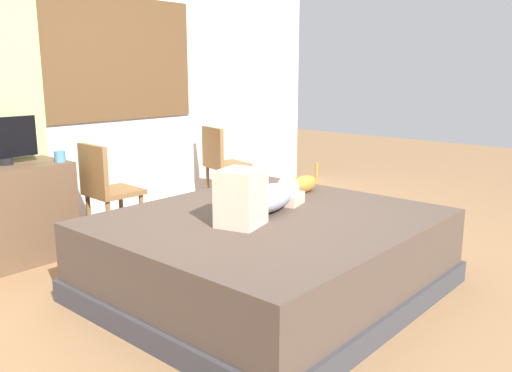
{
  "coord_description": "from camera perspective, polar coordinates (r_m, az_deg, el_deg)",
  "views": [
    {
      "loc": [
        -2.49,
        -2.07,
        1.42
      ],
      "look_at": [
        0.12,
        0.22,
        0.66
      ],
      "focal_mm": 37.25,
      "sensor_mm": 36.0,
      "label": 1
    }
  ],
  "objects": [
    {
      "name": "desk",
      "position": [
        4.38,
        -25.36,
        -2.78
      ],
      "size": [
        0.9,
        0.56,
        0.74
      ],
      "color": "brown",
      "rests_on": "ground"
    },
    {
      "name": "chair_by_desk",
      "position": [
        4.39,
        -15.84,
        -0.16
      ],
      "size": [
        0.4,
        0.4,
        0.86
      ],
      "color": "brown",
      "rests_on": "ground"
    },
    {
      "name": "tv_monitor",
      "position": [
        4.3,
        -25.44,
        4.46
      ],
      "size": [
        0.48,
        0.1,
        0.35
      ],
      "color": "black",
      "rests_on": "desk"
    },
    {
      "name": "curtain_left",
      "position": [
        4.63,
        -24.44,
        8.52
      ],
      "size": [
        0.44,
        0.06,
        2.4
      ],
      "primitive_type": "cube",
      "color": "#ADCC75",
      "rests_on": "ground"
    },
    {
      "name": "back_wall_with_window",
      "position": [
        5.0,
        -19.03,
        12.03
      ],
      "size": [
        6.4,
        0.14,
        2.9
      ],
      "color": "silver",
      "rests_on": "ground"
    },
    {
      "name": "cat",
      "position": [
        4.03,
        5.04,
        0.21
      ],
      "size": [
        0.36,
        0.12,
        0.21
      ],
      "color": "#C67A2D",
      "rests_on": "bed"
    },
    {
      "name": "cup",
      "position": [
        4.3,
        -20.31,
        3.01
      ],
      "size": [
        0.08,
        0.08,
        0.08
      ],
      "primitive_type": "cylinder",
      "color": "teal",
      "rests_on": "desk"
    },
    {
      "name": "bed",
      "position": [
        3.47,
        1.4,
        -7.33
      ],
      "size": [
        2.04,
        1.82,
        0.51
      ],
      "color": "#38383D",
      "rests_on": "ground"
    },
    {
      "name": "person_lying",
      "position": [
        3.41,
        0.59,
        -1.18
      ],
      "size": [
        0.94,
        0.47,
        0.34
      ],
      "color": "#8C939E",
      "rests_on": "bed"
    },
    {
      "name": "chair_spare",
      "position": [
        5.47,
        -3.74,
        2.7
      ],
      "size": [
        0.46,
        0.46,
        0.86
      ],
      "color": "brown",
      "rests_on": "ground"
    },
    {
      "name": "ground_plane",
      "position": [
        3.54,
        1.45,
        -11.36
      ],
      "size": [
        16.0,
        16.0,
        0.0
      ],
      "primitive_type": "plane",
      "color": "olive"
    }
  ]
}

